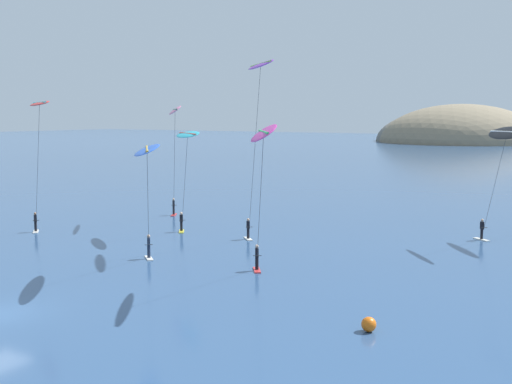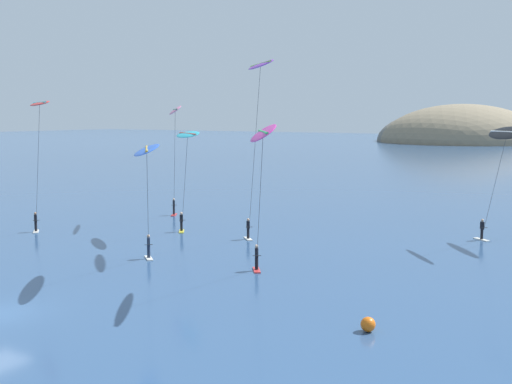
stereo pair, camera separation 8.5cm
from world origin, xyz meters
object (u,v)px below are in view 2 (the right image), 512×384
at_px(kitesurfer_black, 505,141).
at_px(marker_buoy, 368,324).
at_px(kitesurfer_cyan, 187,142).
at_px(kitesurfer_red, 39,115).
at_px(kitesurfer_blue, 147,157).
at_px(kitesurfer_pink, 175,120).
at_px(kitesurfer_purple, 259,80).
at_px(kitesurfer_magenta, 263,143).

distance_m(kitesurfer_black, marker_buoy, 24.37).
relative_size(kitesurfer_cyan, kitesurfer_black, 0.95).
height_order(kitesurfer_cyan, kitesurfer_red, kitesurfer_red).
xyz_separation_m(kitesurfer_blue, kitesurfer_red, (-15.10, 4.18, 2.48)).
relative_size(kitesurfer_pink, kitesurfer_red, 0.98).
distance_m(kitesurfer_blue, kitesurfer_cyan, 13.17).
xyz_separation_m(kitesurfer_cyan, kitesurfer_purple, (7.42, -0.70, 4.77)).
distance_m(kitesurfer_pink, marker_buoy, 34.26).
height_order(kitesurfer_magenta, kitesurfer_black, kitesurfer_magenta).
bearing_deg(kitesurfer_magenta, kitesurfer_cyan, 142.88).
bearing_deg(kitesurfer_blue, kitesurfer_black, 51.98).
height_order(kitesurfer_blue, kitesurfer_pink, kitesurfer_pink).
bearing_deg(kitesurfer_pink, kitesurfer_black, 8.88).
bearing_deg(kitesurfer_red, kitesurfer_black, 28.02).
height_order(kitesurfer_purple, marker_buoy, kitesurfer_purple).
bearing_deg(kitesurfer_magenta, kitesurfer_pink, 141.29).
bearing_deg(kitesurfer_blue, marker_buoy, -8.05).
bearing_deg(kitesurfer_red, kitesurfer_magenta, -7.90).
xyz_separation_m(kitesurfer_magenta, kitesurfer_pink, (-19.37, 15.52, 1.06)).
relative_size(kitesurfer_blue, kitesurfer_purple, 0.59).
xyz_separation_m(kitesurfer_pink, kitesurfer_red, (-3.43, -12.36, 0.42)).
relative_size(kitesurfer_blue, kitesurfer_pink, 0.76).
bearing_deg(kitesurfer_red, kitesurfer_purple, 22.39).
height_order(kitesurfer_cyan, kitesurfer_purple, kitesurfer_purple).
height_order(kitesurfer_blue, marker_buoy, kitesurfer_blue).
xyz_separation_m(kitesurfer_cyan, kitesurfer_pink, (-5.41, 4.96, 1.75)).
distance_m(kitesurfer_black, kitesurfer_purple, 18.76).
distance_m(kitesurfer_cyan, kitesurfer_pink, 7.55).
height_order(kitesurfer_purple, kitesurfer_red, kitesurfer_purple).
relative_size(kitesurfer_cyan, kitesurfer_red, 0.78).
distance_m(kitesurfer_magenta, marker_buoy, 11.70).
relative_size(kitesurfer_blue, kitesurfer_red, 0.74).
xyz_separation_m(kitesurfer_red, marker_buoy, (30.62, -6.37, -9.57)).
bearing_deg(kitesurfer_blue, kitesurfer_pink, 125.21).
relative_size(kitesurfer_blue, kitesurfer_cyan, 0.95).
bearing_deg(kitesurfer_black, kitesurfer_blue, -128.02).
height_order(kitesurfer_blue, kitesurfer_black, kitesurfer_black).
relative_size(kitesurfer_magenta, kitesurfer_red, 0.86).
xyz_separation_m(kitesurfer_magenta, kitesurfer_red, (-22.80, 3.16, 1.48)).
bearing_deg(kitesurfer_pink, kitesurfer_blue, -54.79).
relative_size(kitesurfer_purple, marker_buoy, 19.93).
relative_size(kitesurfer_cyan, kitesurfer_magenta, 0.92).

